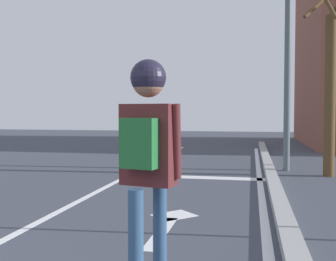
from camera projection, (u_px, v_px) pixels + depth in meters
The scene contains 9 objects.
lane_line_center at pixel (90, 195), 7.27m from camera, with size 0.12×20.00×0.01m, color silver.
lane_line_curbside at pixel (262, 203), 6.68m from camera, with size 0.12×20.00×0.01m, color silver.
stop_bar at pixel (195, 177), 9.26m from camera, with size 3.12×0.40×0.01m, color silver.
lane_arrow_stem at pixel (161, 232), 5.04m from camera, with size 0.16×1.40×0.01m, color silver.
lane_arrow_head at pixel (174, 215), 5.87m from camera, with size 0.56×0.44×0.01m, color silver.
curb_strip at pixel (278, 199), 6.63m from camera, with size 0.24×24.00×0.14m, color #979898.
skater at pixel (147, 145), 3.05m from camera, with size 0.48×0.65×1.79m.
traffic_signal_mast at pixel (243, 14), 10.35m from camera, with size 3.94×0.34×5.40m.
roadside_tree at pixel (330, 86), 9.33m from camera, with size 1.19×1.04×4.47m.
Camera 1 is at (2.52, -0.79, 1.48)m, focal length 44.08 mm.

